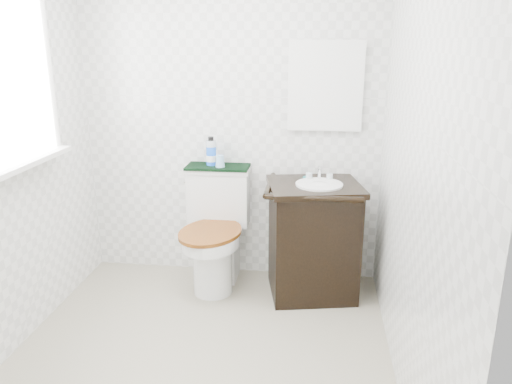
% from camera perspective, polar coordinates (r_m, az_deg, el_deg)
% --- Properties ---
extents(floor, '(2.40, 2.40, 0.00)m').
position_cam_1_polar(floor, '(3.03, -6.64, -18.66)').
color(floor, '#A69E85').
rests_on(floor, ground).
extents(wall_back, '(2.40, 0.00, 2.40)m').
position_cam_1_polar(wall_back, '(3.68, -2.90, 8.24)').
color(wall_back, white).
rests_on(wall_back, ground).
extents(wall_front, '(2.40, 0.00, 2.40)m').
position_cam_1_polar(wall_front, '(1.45, -19.43, -6.77)').
color(wall_front, white).
rests_on(wall_front, ground).
extents(wall_right, '(0.00, 2.40, 2.40)m').
position_cam_1_polar(wall_right, '(2.49, 17.79, 3.19)').
color(wall_right, white).
rests_on(wall_right, ground).
extents(window, '(0.02, 0.70, 0.90)m').
position_cam_1_polar(window, '(3.14, -26.30, 11.47)').
color(window, white).
rests_on(window, wall_left).
extents(mirror, '(0.50, 0.02, 0.60)m').
position_cam_1_polar(mirror, '(3.57, 7.95, 11.88)').
color(mirror, silver).
rests_on(mirror, wall_back).
extents(toilet, '(0.51, 0.68, 0.86)m').
position_cam_1_polar(toilet, '(3.69, -4.60, -5.07)').
color(toilet, white).
rests_on(toilet, floor).
extents(vanity, '(0.71, 0.64, 0.92)m').
position_cam_1_polar(vanity, '(3.54, 6.53, -5.13)').
color(vanity, black).
rests_on(vanity, floor).
extents(trash_bin, '(0.20, 0.17, 0.26)m').
position_cam_1_polar(trash_bin, '(3.85, 3.63, -8.00)').
color(trash_bin, silver).
rests_on(trash_bin, floor).
extents(towel, '(0.46, 0.22, 0.02)m').
position_cam_1_polar(towel, '(3.65, -4.39, 2.89)').
color(towel, black).
rests_on(towel, toilet).
extents(mouthwash_bottle, '(0.07, 0.07, 0.21)m').
position_cam_1_polar(mouthwash_bottle, '(3.66, -5.15, 4.55)').
color(mouthwash_bottle, blue).
rests_on(mouthwash_bottle, towel).
extents(cup, '(0.07, 0.07, 0.09)m').
position_cam_1_polar(cup, '(3.60, -4.14, 3.54)').
color(cup, '#90C3EC').
rests_on(cup, towel).
extents(soap_bar, '(0.07, 0.05, 0.02)m').
position_cam_1_polar(soap_bar, '(3.54, 5.95, 1.73)').
color(soap_bar, '#197678').
rests_on(soap_bar, vanity).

